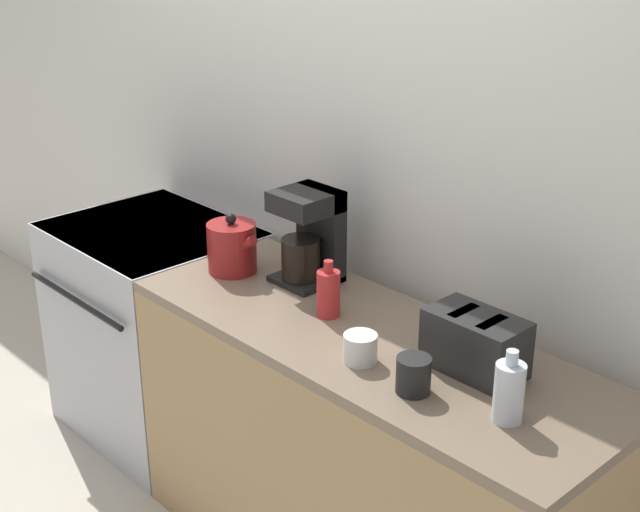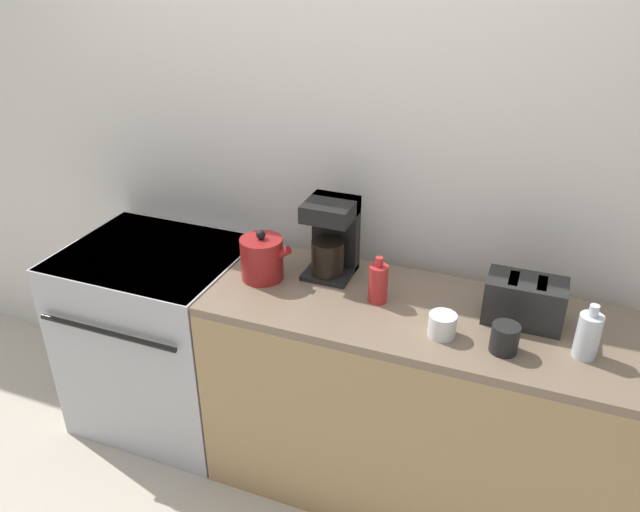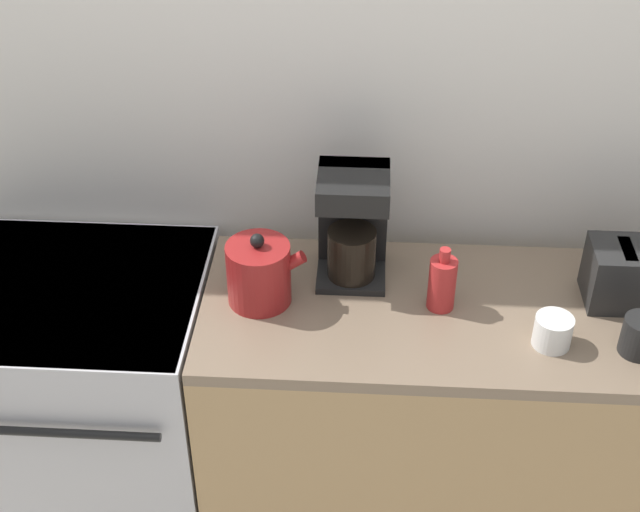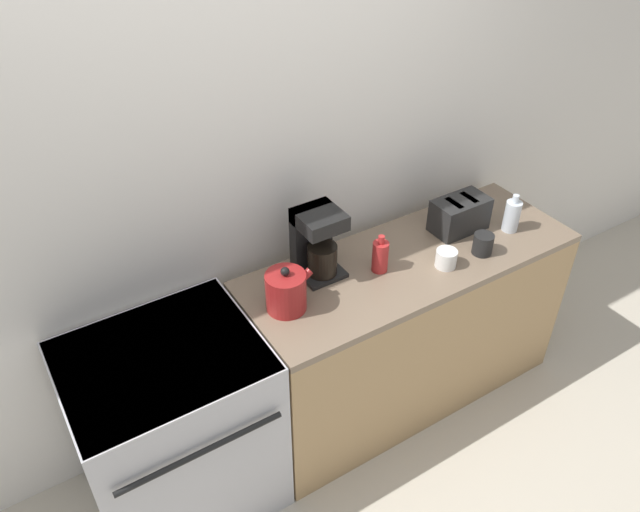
# 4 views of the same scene
# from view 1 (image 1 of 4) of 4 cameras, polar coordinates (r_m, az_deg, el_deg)

# --- Properties ---
(wall_back) EXTENTS (8.00, 0.05, 2.60)m
(wall_back) POSITION_cam_1_polar(r_m,az_deg,el_deg) (3.25, 0.70, 6.84)
(wall_back) COLOR silver
(wall_back) RESTS_ON ground_plane
(stove) EXTENTS (0.79, 0.70, 0.91)m
(stove) POSITION_cam_1_polar(r_m,az_deg,el_deg) (3.81, -10.36, -4.53)
(stove) COLOR #B7B7BC
(stove) RESTS_ON ground_plane
(counter_block) EXTENTS (1.67, 0.61, 0.91)m
(counter_block) POSITION_cam_1_polar(r_m,az_deg,el_deg) (2.97, 2.91, -12.95)
(counter_block) COLOR tan
(counter_block) RESTS_ON ground_plane
(kettle) EXTENTS (0.22, 0.17, 0.22)m
(kettle) POSITION_cam_1_polar(r_m,az_deg,el_deg) (3.16, -5.64, 0.57)
(kettle) COLOR maroon
(kettle) RESTS_ON counter_block
(toaster) EXTENTS (0.28, 0.16, 0.17)m
(toaster) POSITION_cam_1_polar(r_m,az_deg,el_deg) (2.54, 9.92, -5.51)
(toaster) COLOR black
(toaster) RESTS_ON counter_block
(coffee_maker) EXTENTS (0.19, 0.20, 0.33)m
(coffee_maker) POSITION_cam_1_polar(r_m,az_deg,el_deg) (3.04, -0.62, 1.38)
(coffee_maker) COLOR black
(coffee_maker) RESTS_ON counter_block
(bottle_clear) EXTENTS (0.08, 0.08, 0.20)m
(bottle_clear) POSITION_cam_1_polar(r_m,az_deg,el_deg) (2.33, 12.00, -8.48)
(bottle_clear) COLOR silver
(bottle_clear) RESTS_ON counter_block
(bottle_red) EXTENTS (0.07, 0.07, 0.19)m
(bottle_red) POSITION_cam_1_polar(r_m,az_deg,el_deg) (2.82, 0.54, -2.37)
(bottle_red) COLOR #B72828
(bottle_red) RESTS_ON counter_block
(cup_white) EXTENTS (0.10, 0.10, 0.09)m
(cup_white) POSITION_cam_1_polar(r_m,az_deg,el_deg) (2.57, 2.59, -5.91)
(cup_white) COLOR white
(cup_white) RESTS_ON counter_block
(cup_black) EXTENTS (0.10, 0.10, 0.10)m
(cup_black) POSITION_cam_1_polar(r_m,az_deg,el_deg) (2.43, 6.00, -7.58)
(cup_black) COLOR black
(cup_black) RESTS_ON counter_block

